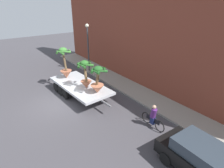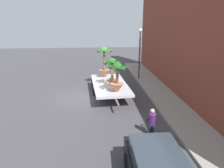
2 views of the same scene
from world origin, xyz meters
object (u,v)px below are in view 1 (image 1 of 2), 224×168
Objects in this scene: flatbed_trailer at (79,86)px; potted_palm_rear at (65,65)px; potted_palm_middle at (98,81)px; parked_car at (205,161)px; potted_palm_front at (86,75)px; cyclist at (153,117)px; street_lamp at (88,42)px.

potted_palm_rear is (-1.72, -0.29, 1.34)m from flatbed_trailer.
potted_palm_middle is 0.48× the size of parked_car.
parked_car is at bearing 4.43° from potted_palm_front.
cyclist is at bearing 167.51° from parked_car.
street_lamp reaches higher than parked_car.
street_lamp is at bearing 148.59° from potted_palm_front.
potted_palm_rear is at bearing -171.11° from potted_palm_middle.
potted_palm_middle is at bearing -162.52° from cyclist.
potted_palm_front is at bearing -164.22° from cyclist.
potted_palm_front reaches higher than potted_palm_middle.
potted_palm_rear reaches higher than parked_car.
parked_car reaches higher than cyclist.
potted_palm_front is (1.09, 0.12, 1.27)m from flatbed_trailer.
parked_car is at bearing -12.49° from cyclist.
street_lamp is (-5.16, 3.15, 1.19)m from potted_palm_front.
cyclist is at bearing 13.28° from potted_palm_rear.
potted_palm_front is 0.50× the size of parked_car.
parked_car is 0.90× the size of street_lamp.
potted_palm_front reaches higher than cyclist.
street_lamp reaches higher than potted_palm_middle.
cyclist is 3.84m from parked_car.
cyclist is at bearing 17.48° from potted_palm_middle.
potted_palm_middle is 1.13× the size of cyclist.
flatbed_trailer is at bearing -165.73° from cyclist.
potted_palm_rear is at bearing -166.72° from cyclist.
cyclist is 0.43× the size of parked_car.
street_lamp is (-4.07, 3.27, 2.46)m from flatbed_trailer.
street_lamp is at bearing 170.38° from parked_car.
potted_palm_middle is 0.43× the size of street_lamp.
potted_palm_rear is 0.54× the size of street_lamp.
potted_palm_front is (-1.31, -0.24, 0.12)m from potted_palm_middle.
potted_palm_rear is 1.41× the size of cyclist.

